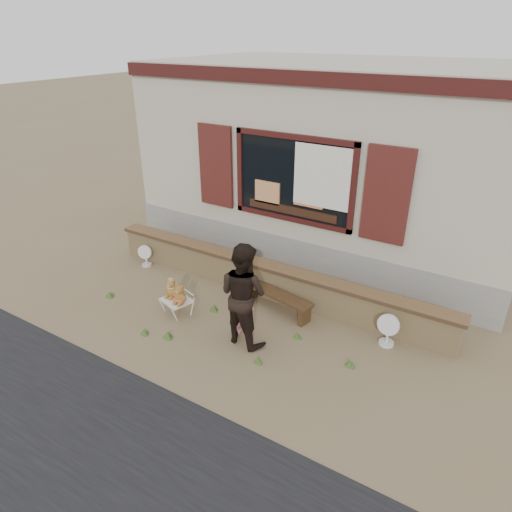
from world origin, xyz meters
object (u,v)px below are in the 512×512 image
Objects in this scene: folding_chair at (177,301)px; teddy_bear_left at (172,288)px; teddy_bear_right at (180,294)px; adult at (243,294)px; bench at (277,298)px; child at (243,309)px.

teddy_bear_left is (-0.13, 0.04, 0.21)m from folding_chair.
teddy_bear_left is at bearing 180.00° from teddy_bear_right.
teddy_bear_left is at bearing 6.66° from adult.
folding_chair is at bearing 180.00° from teddy_bear_right.
adult is at bearing -81.05° from bench.
child is (1.50, 0.04, 0.04)m from teddy_bear_left.
bench is 1.39× the size of child.
adult is (0.07, -0.10, 0.35)m from child.
bench is at bearing 48.29° from teddy_bear_left.
child is at bearing 22.32° from teddy_bear_right.
teddy_bear_left reaches higher than bench.
bench is 1.90m from teddy_bear_left.
folding_chair is 0.56× the size of child.
child is at bearing -47.28° from adult.
folding_chair is 0.25m from teddy_bear_right.
bench is 1.73m from teddy_bear_right.
folding_chair is 1.39m from child.
folding_chair is at bearing 8.08° from adult.
adult is at bearing 14.62° from teddy_bear_left.
bench is 3.93× the size of teddy_bear_right.
child reaches higher than folding_chair.
child reaches higher than teddy_bear_right.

